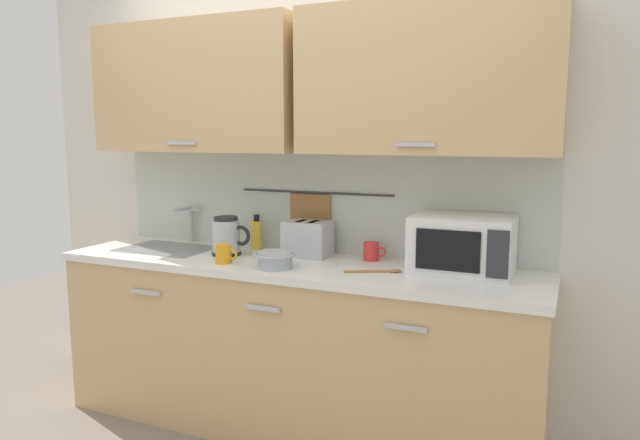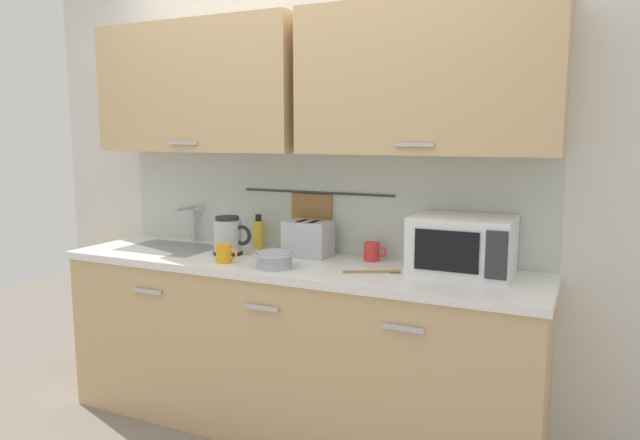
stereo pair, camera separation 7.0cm
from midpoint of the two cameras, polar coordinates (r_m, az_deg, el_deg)
counter_unit at (r=3.12m, az=-3.50°, el=-12.05°), size 2.53×0.64×0.90m
back_wall_assembly at (r=3.13m, az=-1.53°, el=7.94°), size 3.70×0.41×2.50m
sink_faucet at (r=3.58m, az=-13.32°, el=0.11°), size 0.09×0.17×0.22m
microwave at (r=2.80m, az=13.10°, el=-2.35°), size 0.46×0.35×0.27m
electric_kettle at (r=3.18m, az=-9.72°, el=-1.59°), size 0.23×0.16×0.21m
dish_soap_bottle at (r=3.33m, az=-6.81°, el=-1.36°), size 0.06×0.06×0.20m
mug_near_sink at (r=2.99m, az=-10.04°, el=-3.28°), size 0.12×0.08×0.09m
mixing_bowl at (r=2.85m, az=-5.14°, el=-3.82°), size 0.21×0.21×0.08m
toaster at (r=3.10m, az=-1.89°, el=-1.83°), size 0.26×0.17×0.19m
mug_by_kettle at (r=3.02m, az=4.43°, el=-3.07°), size 0.12×0.08×0.09m
wooden_spoon at (r=2.77m, az=5.18°, el=-5.02°), size 0.26×0.15×0.01m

